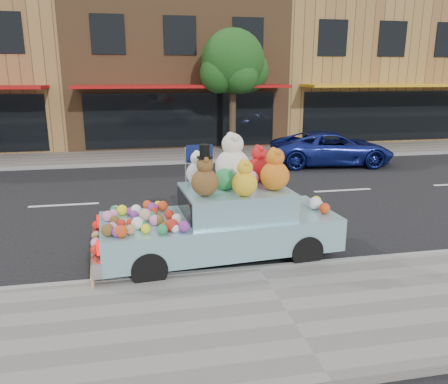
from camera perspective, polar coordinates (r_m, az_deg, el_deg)
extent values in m
plane|color=black|center=(12.40, -1.63, -0.71)|extent=(120.00, 120.00, 0.00)
cube|color=gray|center=(6.52, 8.20, -15.58)|extent=(60.00, 3.00, 0.12)
cube|color=gray|center=(18.67, -4.94, 4.80)|extent=(60.00, 3.00, 0.12)
cube|color=gray|center=(7.78, 4.55, -10.10)|extent=(60.00, 0.12, 0.13)
cube|color=gray|center=(17.21, -4.39, 3.95)|extent=(60.00, 0.12, 0.13)
cube|color=black|center=(20.46, -26.76, 18.12)|extent=(1.40, 0.06, 1.60)
cube|color=brown|center=(23.86, -6.63, 15.28)|extent=(10.00, 8.00, 7.00)
cube|color=black|center=(19.95, -5.50, 9.33)|extent=(8.50, 0.06, 2.40)
cube|color=#AC0F0F|center=(18.98, -5.34, 13.58)|extent=(9.00, 1.80, 0.12)
cube|color=black|center=(19.85, -14.94, 19.30)|extent=(1.40, 0.06, 1.60)
cube|color=black|center=(19.92, -5.77, 19.69)|extent=(1.40, 0.06, 1.60)
cube|color=black|center=(20.43, 3.15, 19.62)|extent=(1.40, 0.06, 1.60)
cube|color=#9F7942|center=(26.61, 16.15, 14.78)|extent=(10.00, 8.00, 7.00)
cube|color=#332D2B|center=(26.88, 16.76, 22.56)|extent=(10.00, 8.00, 0.30)
cube|color=black|center=(23.17, 20.29, 9.27)|extent=(8.50, 0.06, 2.40)
cube|color=#F0AB1C|center=(22.34, 21.82, 12.82)|extent=(9.00, 1.80, 0.12)
cube|color=black|center=(21.75, 14.02, 18.94)|extent=(1.40, 0.06, 1.60)
cube|color=black|center=(23.14, 21.13, 18.15)|extent=(1.40, 0.06, 1.60)
cylinder|color=#38281C|center=(18.78, 1.12, 9.65)|extent=(0.28, 0.28, 3.20)
sphere|color=#124213|center=(18.70, 1.16, 16.75)|extent=(2.60, 2.60, 2.60)
sphere|color=#124213|center=(19.15, 3.08, 15.49)|extent=(1.80, 1.80, 1.80)
sphere|color=#124213|center=(18.38, -0.61, 15.22)|extent=(1.60, 1.60, 1.60)
sphere|color=#124213|center=(18.16, 2.20, 14.90)|extent=(1.40, 1.40, 1.40)
sphere|color=#124213|center=(19.23, -0.15, 15.81)|extent=(1.60, 1.60, 1.60)
imported|color=navy|center=(17.32, 13.89, 5.56)|extent=(4.83, 2.67, 1.28)
cylinder|color=black|center=(8.06, 10.65, -7.60)|extent=(0.61, 0.25, 0.60)
cylinder|color=black|center=(9.38, 6.50, -4.13)|extent=(0.61, 0.25, 0.60)
cylinder|color=black|center=(7.34, -9.73, -9.89)|extent=(0.61, 0.25, 0.60)
cylinder|color=black|center=(8.77, -10.82, -5.69)|extent=(0.61, 0.25, 0.60)
cube|color=#90C8D8|center=(8.18, -0.57, -5.10)|extent=(4.42, 2.03, 0.60)
cube|color=#90C8D8|center=(8.09, 1.47, -1.24)|extent=(2.01, 1.64, 0.50)
cube|color=silver|center=(7.99, -16.26, -7.37)|extent=(0.30, 1.79, 0.26)
cube|color=red|center=(7.24, -16.07, -7.01)|extent=(0.08, 0.28, 0.16)
cube|color=red|center=(8.52, -16.07, -3.65)|extent=(0.08, 0.28, 0.16)
cube|color=black|center=(7.87, -5.16, -1.75)|extent=(0.14, 1.30, 0.40)
sphere|color=brown|center=(7.47, -2.49, 1.27)|extent=(0.48, 0.48, 0.48)
sphere|color=brown|center=(7.40, -2.52, 3.58)|extent=(0.30, 0.30, 0.30)
sphere|color=brown|center=(7.28, -2.41, 4.16)|extent=(0.11, 0.11, 0.11)
sphere|color=brown|center=(7.48, -2.65, 4.46)|extent=(0.11, 0.11, 0.11)
cylinder|color=black|center=(7.38, -2.53, 4.54)|extent=(0.28, 0.28, 0.02)
cylinder|color=black|center=(7.36, -2.54, 5.38)|extent=(0.18, 0.18, 0.22)
sphere|color=#F6E0C3|center=(8.28, 1.12, 3.33)|extent=(0.67, 0.67, 0.67)
sphere|color=#F6E0C3|center=(8.21, 1.14, 6.27)|extent=(0.41, 0.41, 0.41)
sphere|color=#F6E0C3|center=(8.05, 1.36, 7.06)|extent=(0.16, 0.16, 0.16)
sphere|color=#F6E0C3|center=(8.33, 0.93, 7.33)|extent=(0.16, 0.16, 0.16)
sphere|color=#CE6413|center=(7.89, 6.65, 2.11)|extent=(0.53, 0.53, 0.53)
sphere|color=#CE6413|center=(7.83, 6.73, 4.52)|extent=(0.33, 0.33, 0.33)
sphere|color=#CE6413|center=(7.70, 7.01, 5.14)|extent=(0.12, 0.12, 0.12)
sphere|color=#CE6413|center=(7.92, 6.50, 5.43)|extent=(0.12, 0.12, 0.12)
sphere|color=#B51316|center=(8.52, 4.58, 2.99)|extent=(0.49, 0.49, 0.49)
sphere|color=#B51316|center=(8.46, 4.62, 5.07)|extent=(0.30, 0.30, 0.30)
sphere|color=#B51316|center=(8.34, 4.83, 5.61)|extent=(0.11, 0.11, 0.11)
sphere|color=#B51316|center=(8.54, 4.44, 5.84)|extent=(0.11, 0.11, 0.11)
sphere|color=white|center=(8.24, -3.42, 2.44)|extent=(0.44, 0.44, 0.44)
sphere|color=white|center=(8.19, -3.45, 4.39)|extent=(0.27, 0.27, 0.27)
sphere|color=white|center=(8.08, -3.37, 4.89)|extent=(0.10, 0.10, 0.10)
sphere|color=white|center=(8.26, -3.55, 5.12)|extent=(0.10, 0.10, 0.10)
sphere|color=#F3A41B|center=(7.46, 2.73, 1.07)|extent=(0.44, 0.44, 0.44)
sphere|color=#F3A41B|center=(7.39, 2.75, 3.19)|extent=(0.27, 0.27, 0.27)
sphere|color=#F3A41B|center=(7.29, 2.94, 3.71)|extent=(0.10, 0.10, 0.10)
sphere|color=#F3A41B|center=(7.47, 2.59, 3.99)|extent=(0.10, 0.10, 0.10)
sphere|color=#227D3E|center=(7.92, 0.11, 1.64)|extent=(0.40, 0.40, 0.40)
sphere|color=pink|center=(8.12, 3.41, 1.73)|extent=(0.32, 0.32, 0.32)
sphere|color=#AF1F12|center=(7.64, -12.09, -3.95)|extent=(0.15, 0.15, 0.15)
sphere|color=#782B83|center=(8.32, -9.30, -2.06)|extent=(0.20, 0.20, 0.20)
sphere|color=pink|center=(8.19, -14.26, -2.73)|extent=(0.16, 0.16, 0.16)
sphere|color=brown|center=(7.29, -14.95, -4.81)|extent=(0.21, 0.21, 0.21)
sphere|color=pink|center=(7.63, -9.03, -3.64)|extent=(0.19, 0.19, 0.19)
sphere|color=#AF1F12|center=(7.30, -6.84, -4.33)|extent=(0.22, 0.22, 0.22)
sphere|color=#782B83|center=(8.28, -12.15, -2.47)|extent=(0.15, 0.15, 0.15)
sphere|color=red|center=(8.41, -7.99, -1.81)|extent=(0.20, 0.20, 0.20)
sphere|color=yellow|center=(8.29, -13.17, -2.32)|extent=(0.20, 0.20, 0.20)
sphere|color=#227D3E|center=(7.19, -8.07, -4.85)|extent=(0.18, 0.18, 0.18)
sphere|color=#9D7856|center=(7.27, -12.13, -4.83)|extent=(0.17, 0.17, 0.17)
sphere|color=brown|center=(7.63, -8.48, -3.65)|extent=(0.19, 0.19, 0.19)
sphere|color=brown|center=(7.37, -7.64, -4.43)|extent=(0.15, 0.15, 0.15)
sphere|color=white|center=(7.34, -13.55, -4.88)|extent=(0.14, 0.14, 0.14)
sphere|color=pink|center=(8.01, -14.93, -3.06)|extent=(0.19, 0.19, 0.19)
sphere|color=pink|center=(7.72, -6.01, -3.43)|extent=(0.16, 0.16, 0.16)
sphere|color=yellow|center=(8.58, -8.62, -1.65)|extent=(0.15, 0.15, 0.15)
sphere|color=#AF1F12|center=(7.65, -13.25, -4.00)|extent=(0.14, 0.14, 0.14)
sphere|color=white|center=(8.26, -11.41, -2.29)|extent=(0.20, 0.20, 0.20)
sphere|color=yellow|center=(7.28, -10.18, -4.74)|extent=(0.16, 0.16, 0.16)
sphere|color=#AF1F12|center=(7.93, -7.18, -2.94)|extent=(0.17, 0.17, 0.17)
sphere|color=#AF1F12|center=(8.21, -9.08, -2.49)|extent=(0.14, 0.14, 0.14)
sphere|color=beige|center=(7.66, -6.20, -3.50)|extent=(0.18, 0.18, 0.18)
sphere|color=#782B83|center=(7.22, -13.79, -5.09)|extent=(0.17, 0.17, 0.17)
sphere|color=pink|center=(7.44, -14.39, -4.51)|extent=(0.17, 0.17, 0.17)
sphere|color=white|center=(7.26, -6.43, -4.73)|extent=(0.14, 0.14, 0.14)
sphere|color=#227D3E|center=(7.49, -10.66, -4.25)|extent=(0.15, 0.15, 0.15)
sphere|color=#782B83|center=(7.25, -5.27, -4.51)|extent=(0.20, 0.20, 0.20)
sphere|color=#227D3E|center=(8.45, -14.15, -2.22)|extent=(0.15, 0.15, 0.15)
sphere|color=white|center=(7.49, -11.23, -4.03)|extent=(0.21, 0.21, 0.21)
sphere|color=white|center=(8.47, -14.01, -2.18)|extent=(0.14, 0.14, 0.14)
sphere|color=#782B83|center=(8.09, -11.68, -2.86)|extent=(0.15, 0.15, 0.15)
sphere|color=red|center=(8.58, -9.99, -1.65)|extent=(0.17, 0.17, 0.17)
sphere|color=brown|center=(7.81, -14.10, -3.58)|extent=(0.17, 0.17, 0.17)
sphere|color=#227D3E|center=(7.88, -9.39, -3.13)|extent=(0.17, 0.17, 0.17)
sphere|color=red|center=(7.18, -13.28, -5.03)|extent=(0.20, 0.20, 0.20)
sphere|color=#D8A88C|center=(7.87, -10.23, -2.93)|extent=(0.22, 0.22, 0.22)
sphere|color=beige|center=(7.60, -16.38, -7.02)|extent=(0.12, 0.12, 0.12)
sphere|color=pink|center=(7.73, -16.39, -6.40)|extent=(0.18, 0.18, 0.18)
sphere|color=pink|center=(7.60, -16.38, -7.01)|extent=(0.13, 0.13, 0.13)
sphere|color=brown|center=(8.08, -16.36, -5.62)|extent=(0.14, 0.14, 0.14)
sphere|color=#AF1F12|center=(8.67, -16.34, -4.15)|extent=(0.15, 0.15, 0.15)
sphere|color=#AF1F12|center=(7.46, -16.40, -7.25)|extent=(0.17, 0.17, 0.17)
sphere|color=#9D7856|center=(7.55, -16.39, -7.08)|extent=(0.14, 0.14, 0.14)
sphere|color=#9D7856|center=(8.09, -16.37, -5.50)|extent=(0.16, 0.16, 0.16)
sphere|color=pink|center=(7.55, -16.39, -7.11)|extent=(0.14, 0.14, 0.14)
sphere|color=yellow|center=(8.86, 11.96, -1.13)|extent=(0.19, 0.19, 0.19)
sphere|color=#782B83|center=(9.10, 7.08, -0.34)|extent=(0.24, 0.24, 0.24)
sphere|color=pink|center=(8.67, 12.24, -1.55)|extent=(0.18, 0.18, 0.18)
sphere|color=red|center=(8.38, 13.02, -2.09)|extent=(0.20, 0.20, 0.20)
sphere|color=white|center=(8.60, 11.74, -1.46)|extent=(0.24, 0.24, 0.24)
cylinder|color=#997A54|center=(7.32, -16.79, -11.60)|extent=(0.06, 0.06, 0.17)
sphere|color=#997A54|center=(7.27, -16.85, -10.93)|extent=(0.07, 0.07, 0.07)
cylinder|color=#997A54|center=(7.40, -16.78, -11.28)|extent=(0.06, 0.06, 0.17)
sphere|color=#997A54|center=(7.36, -16.84, -10.61)|extent=(0.07, 0.07, 0.07)
cylinder|color=#997A54|center=(7.49, -16.77, -10.96)|extent=(0.06, 0.06, 0.17)
sphere|color=#997A54|center=(7.45, -16.83, -10.31)|extent=(0.07, 0.07, 0.07)
cylinder|color=#997A54|center=(7.57, -16.76, -10.66)|extent=(0.06, 0.06, 0.17)
sphere|color=#997A54|center=(7.53, -16.82, -10.00)|extent=(0.07, 0.07, 0.07)
cylinder|color=#997A54|center=(7.66, -16.75, -10.36)|extent=(0.06, 0.06, 0.17)
sphere|color=#997A54|center=(7.62, -16.81, -9.71)|extent=(0.07, 0.07, 0.07)
cylinder|color=#997A54|center=(7.74, -16.75, -10.06)|extent=(0.06, 0.06, 0.17)
sphere|color=#997A54|center=(7.70, -16.80, -9.42)|extent=(0.07, 0.07, 0.07)
cylinder|color=#997A54|center=(7.83, -16.74, -9.78)|extent=(0.06, 0.06, 0.17)
sphere|color=#997A54|center=(7.79, -16.79, -9.14)|extent=(0.07, 0.07, 0.07)
cylinder|color=#997A54|center=(7.91, -16.73, -9.49)|extent=(0.06, 0.06, 0.17)
sphere|color=#997A54|center=(7.88, -16.78, -8.86)|extent=(0.07, 0.07, 0.07)
cylinder|color=#997A54|center=(8.00, -16.72, -9.22)|extent=(0.06, 0.06, 0.17)
sphere|color=#997A54|center=(7.96, -16.77, -8.60)|extent=(0.07, 0.07, 0.07)
cylinder|color=#997A54|center=(8.09, -16.71, -8.95)|extent=(0.06, 0.06, 0.17)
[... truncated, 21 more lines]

